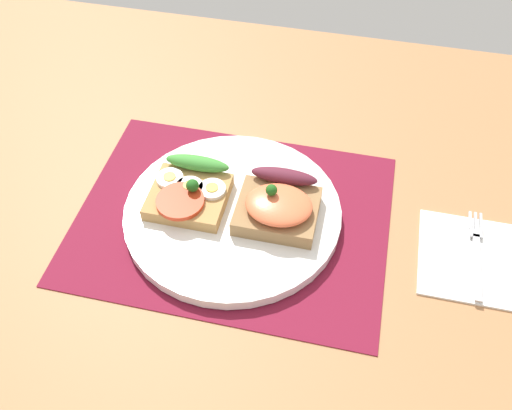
% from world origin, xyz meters
% --- Properties ---
extents(ground_plane, '(1.20, 0.90, 0.03)m').
position_xyz_m(ground_plane, '(0.00, 0.00, -0.02)').
color(ground_plane, '#A56E44').
extents(placemat, '(0.39, 0.30, 0.00)m').
position_xyz_m(placemat, '(0.00, 0.00, 0.00)').
color(placemat, maroon).
rests_on(placemat, ground_plane).
extents(plate, '(0.27, 0.27, 0.01)m').
position_xyz_m(plate, '(0.00, 0.00, 0.01)').
color(plate, white).
rests_on(plate, placemat).
extents(sandwich_egg_tomato, '(0.10, 0.10, 0.04)m').
position_xyz_m(sandwich_egg_tomato, '(-0.06, 0.00, 0.03)').
color(sandwich_egg_tomato, '#B3854B').
rests_on(sandwich_egg_tomato, plate).
extents(sandwich_salmon, '(0.10, 0.10, 0.05)m').
position_xyz_m(sandwich_salmon, '(0.06, -0.00, 0.04)').
color(sandwich_salmon, olive).
rests_on(sandwich_salmon, plate).
extents(napkin, '(0.13, 0.13, 0.01)m').
position_xyz_m(napkin, '(0.30, 0.00, 0.00)').
color(napkin, white).
rests_on(napkin, ground_plane).
extents(fork, '(0.02, 0.13, 0.00)m').
position_xyz_m(fork, '(0.30, 0.01, 0.01)').
color(fork, '#B7B7BC').
rests_on(fork, napkin).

